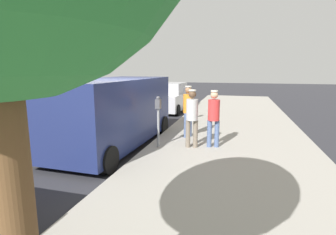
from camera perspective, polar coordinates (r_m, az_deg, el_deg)
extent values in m
plane|color=#2D2D33|center=(8.71, -10.32, -6.11)|extent=(80.00, 80.00, 0.00)
cube|color=#9E998E|center=(7.90, 13.49, -7.40)|extent=(5.00, 32.00, 0.15)
cylinder|color=gray|center=(7.91, -2.10, -2.21)|extent=(0.07, 0.07, 1.15)
cube|color=#4C4C51|center=(7.78, -2.14, 2.93)|extent=(0.14, 0.18, 0.28)
sphere|color=#47474C|center=(7.76, -2.15, 4.17)|extent=(0.12, 0.12, 0.12)
cylinder|color=gray|center=(11.77, 3.68, 1.97)|extent=(0.07, 0.07, 1.15)
cube|color=#4C4C51|center=(11.69, 3.72, 5.44)|extent=(0.14, 0.18, 0.28)
sphere|color=#47474C|center=(11.67, 3.73, 6.27)|extent=(0.12, 0.12, 0.12)
cylinder|color=#4C608C|center=(8.02, 10.45, -3.44)|extent=(0.14, 0.14, 0.81)
cylinder|color=#4C608C|center=(7.99, 8.89, -3.44)|extent=(0.14, 0.14, 0.81)
cylinder|color=red|center=(7.87, 9.83, 1.59)|extent=(0.34, 0.34, 0.61)
sphere|color=tan|center=(7.81, 9.93, 4.81)|extent=(0.22, 0.22, 0.22)
cylinder|color=silver|center=(7.80, 9.95, 5.62)|extent=(0.21, 0.21, 0.04)
cylinder|color=#726656|center=(7.89, 5.92, -3.51)|extent=(0.14, 0.14, 0.82)
cylinder|color=#726656|center=(7.89, 4.31, -3.49)|extent=(0.14, 0.14, 0.82)
cylinder|color=#B7B7B7|center=(7.74, 5.20, 1.68)|extent=(0.34, 0.34, 0.62)
sphere|color=brown|center=(7.69, 5.26, 5.00)|extent=(0.22, 0.22, 0.22)
cylinder|color=silver|center=(7.68, 5.27, 5.83)|extent=(0.21, 0.21, 0.04)
cylinder|color=#4C608C|center=(9.17, 4.71, -1.47)|extent=(0.14, 0.14, 0.84)
cylinder|color=#4C608C|center=(8.99, 3.89, -1.69)|extent=(0.14, 0.14, 0.84)
cylinder|color=orange|center=(8.96, 4.37, 3.01)|extent=(0.34, 0.34, 0.63)
sphere|color=#8C6647|center=(8.91, 4.41, 5.93)|extent=(0.23, 0.23, 0.23)
cylinder|color=silver|center=(8.90, 4.42, 6.66)|extent=(0.22, 0.22, 0.04)
cube|color=navy|center=(8.48, -11.62, 1.50)|extent=(2.20, 5.27, 1.96)
cube|color=black|center=(10.63, -5.33, 5.58)|extent=(1.84, 0.15, 0.88)
cylinder|color=black|center=(10.85, -10.67, -0.98)|extent=(0.25, 0.69, 0.68)
cylinder|color=black|center=(10.11, -1.10, -1.63)|extent=(0.25, 0.69, 0.68)
cylinder|color=black|center=(7.59, -25.33, -6.80)|extent=(0.25, 0.69, 0.68)
cylinder|color=black|center=(6.49, -12.68, -8.86)|extent=(0.25, 0.69, 0.68)
cube|color=#BCBCC1|center=(15.77, 0.61, 3.73)|extent=(2.03, 4.48, 0.89)
cube|color=#BCBCC1|center=(15.49, 0.37, 6.37)|extent=(1.69, 2.05, 0.60)
cylinder|color=black|center=(17.63, -0.50, 3.44)|extent=(0.25, 0.61, 0.60)
cylinder|color=black|center=(17.17, 4.97, 3.21)|extent=(0.25, 0.61, 0.60)
cylinder|color=black|center=(14.56, -4.55, 1.91)|extent=(0.25, 0.61, 0.60)
cylinder|color=black|center=(14.00, 1.98, 1.59)|extent=(0.25, 0.61, 0.60)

